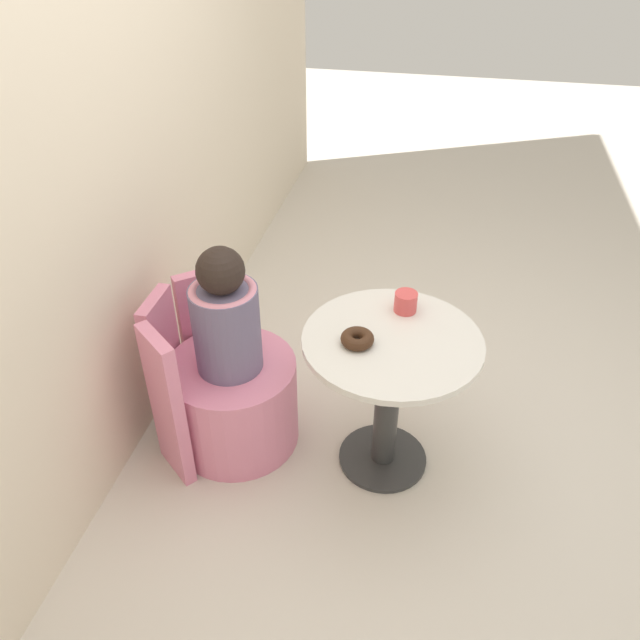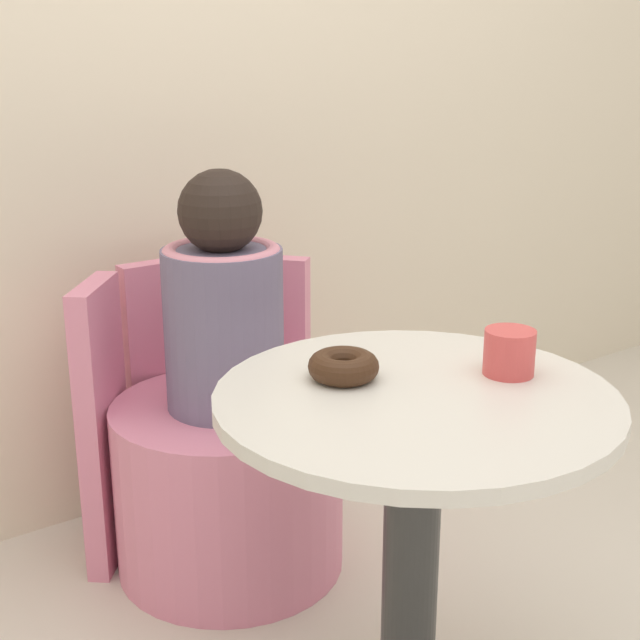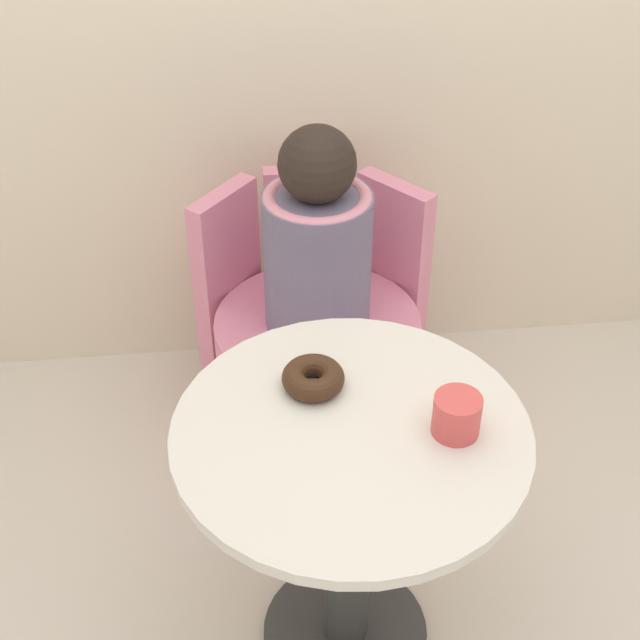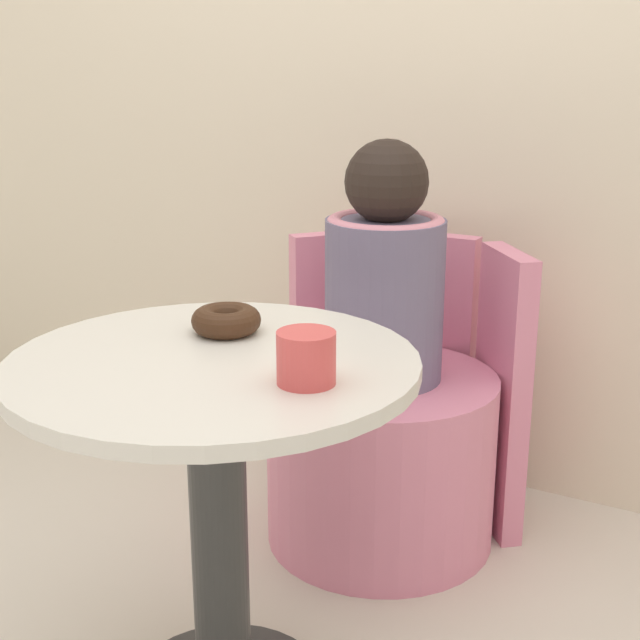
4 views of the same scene
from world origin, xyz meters
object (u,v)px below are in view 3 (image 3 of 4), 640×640
Objects in this scene: child_figure at (317,241)px; donut at (313,378)px; cup at (457,415)px; round_table at (349,496)px; tub_chair at (318,380)px.

child_figure reaches higher than donut.
donut is 0.28m from cup.
cup is (0.18, -0.03, 0.22)m from round_table.
round_table reaches higher than tub_chair.
child_figure is at bearing 105.32° from cup.
tub_chair is at bearing 104.04° from child_figure.
cup is at bearing -74.68° from child_figure.
child_figure reaches higher than round_table.
donut is (-0.06, -0.51, 0.46)m from tub_chair.
cup is (0.18, -0.65, 0.47)m from tub_chair.
round_table is at bearing -64.76° from donut.
cup reaches higher than round_table.
cup reaches higher than donut.
donut is at bearing -96.79° from tub_chair.
round_table is 5.49× the size of donut.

